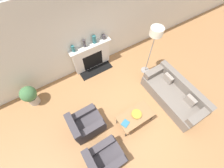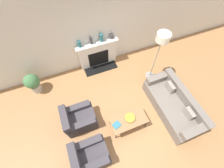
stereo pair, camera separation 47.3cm
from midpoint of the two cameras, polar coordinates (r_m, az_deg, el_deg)
The scene contains 15 objects.
ground_plane at distance 4.82m, azimuth 10.71°, elevation -14.88°, with size 18.00×18.00×0.00m, color #A87547.
wall_back at distance 5.09m, azimuth -2.11°, elevation 20.04°, with size 18.00×0.06×2.90m.
fireplace at distance 5.57m, azimuth -3.00°, elevation 11.11°, with size 1.50×0.59×1.07m.
couch at distance 5.13m, azimuth 24.91°, elevation -7.30°, with size 0.91×2.07×0.73m.
armchair_near at distance 4.26m, azimuth -5.17°, elevation -25.89°, with size 0.89×0.72×0.81m.
armchair_far at distance 4.53m, azimuth -9.58°, elevation -13.30°, with size 0.89×0.72×0.81m.
coffee_table at distance 4.40m, azimuth 9.50°, elevation -13.53°, with size 1.04×0.54×0.45m.
bowl at distance 4.35m, azimuth 9.98°, elevation -12.80°, with size 0.29×0.29×0.06m.
book at distance 4.26m, azimuth 5.10°, elevation -15.55°, with size 0.25×0.23×0.02m.
floor_lamp at distance 4.67m, azimuth 21.31°, elevation 14.65°, with size 0.39×0.39×1.90m.
mantel_vase_left at distance 5.03m, azimuth -9.64°, elevation 14.58°, with size 0.11×0.11×0.22m.
mantel_vase_center_left at distance 5.07m, azimuth -5.25°, elevation 16.05°, with size 0.09×0.09×0.27m.
mantel_vase_center_right at distance 5.15m, azimuth -1.31°, elevation 17.11°, with size 0.12×0.12×0.28m.
mantel_vase_right at distance 5.30m, azimuth 2.53°, elevation 17.53°, with size 0.12×0.12×0.16m.
potted_plant at distance 5.41m, azimuth -25.81°, elevation 0.28°, with size 0.49×0.49×0.78m.
Camera 2 is at (-1.13, -1.13, 4.52)m, focal length 24.00 mm.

